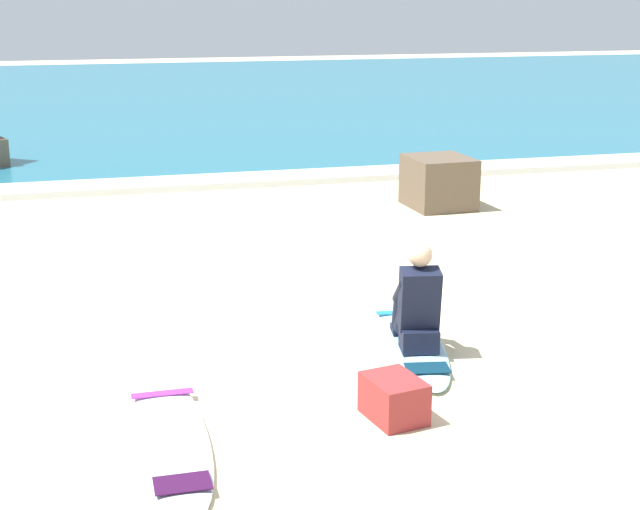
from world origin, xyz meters
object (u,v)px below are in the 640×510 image
(surfer_seated, at_px, (417,306))
(shoreline_rock, at_px, (439,182))
(surfboard_main, at_px, (412,340))
(surfboard_spare_near, at_px, (171,436))
(beach_bag, at_px, (394,399))

(surfer_seated, bearing_deg, shoreline_rock, 66.28)
(surfboard_main, distance_m, surfboard_spare_near, 2.67)
(shoreline_rock, bearing_deg, surfboard_spare_near, -125.45)
(surfboard_main, distance_m, surfer_seated, 0.46)
(surfer_seated, bearing_deg, surfboard_main, 79.42)
(surfboard_main, height_order, beach_bag, beach_bag)
(surfboard_spare_near, bearing_deg, surfer_seated, 26.25)
(surfer_seated, xyz_separation_m, shoreline_rock, (2.38, 5.42, -0.06))
(surfboard_spare_near, distance_m, shoreline_rock, 8.03)
(shoreline_rock, distance_m, beach_bag, 7.26)
(surfboard_main, xyz_separation_m, surfboard_spare_near, (-2.32, -1.34, -0.00))
(surfboard_spare_near, xyz_separation_m, shoreline_rock, (4.65, 6.54, 0.34))
(surfboard_spare_near, bearing_deg, beach_bag, -2.48)
(shoreline_rock, bearing_deg, surfer_seated, -113.72)
(beach_bag, bearing_deg, surfboard_main, 64.61)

